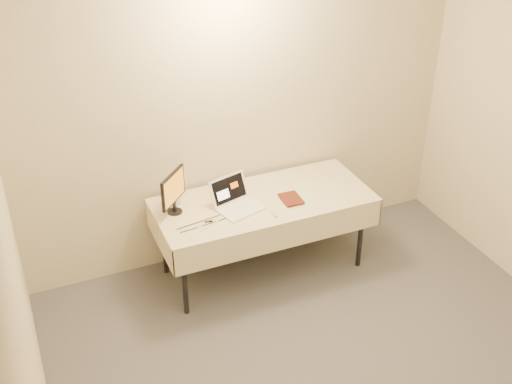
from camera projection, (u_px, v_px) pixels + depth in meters
name	position (u px, v px, depth m)	size (l,w,h in m)	color
back_wall	(242.00, 113.00, 5.50)	(4.00, 0.10, 2.70)	beige
table	(263.00, 205.00, 5.48)	(1.86, 0.81, 0.74)	black
laptop	(236.00, 201.00, 5.32)	(0.43, 0.42, 0.23)	white
monitor	(173.00, 190.00, 5.17)	(0.26, 0.27, 0.37)	black
book	(282.00, 191.00, 5.36)	(0.16, 0.02, 0.22)	maroon
alarm_clock	(234.00, 187.00, 5.58)	(0.14, 0.09, 0.05)	black
clicker	(275.00, 214.00, 5.23)	(0.04, 0.09, 0.02)	#BEBEC0
paper_form	(303.00, 197.00, 5.48)	(0.11, 0.28, 0.00)	#BBE7B8
usb_dongle	(209.00, 222.00, 5.15)	(0.06, 0.02, 0.01)	black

